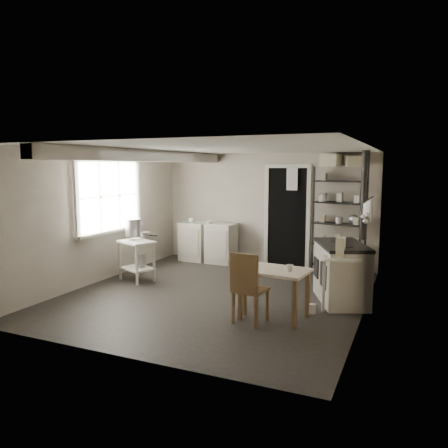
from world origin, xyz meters
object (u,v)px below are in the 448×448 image
at_px(prep_table, 137,259).
at_px(stove, 341,273).
at_px(chair, 251,286).
at_px(flour_sack, 327,264).
at_px(stockpot, 133,227).
at_px(base_cabinets, 208,240).
at_px(shelf_rack, 339,223).
at_px(work_table, 274,291).

relative_size(prep_table, stove, 0.64).
relative_size(stove, chair, 1.20).
bearing_deg(chair, flour_sack, 87.38).
height_order(stockpot, base_cabinets, stockpot).
bearing_deg(shelf_rack, stockpot, -137.95).
xyz_separation_m(stockpot, chair, (2.72, -1.27, -0.45)).
distance_m(chair, flour_sack, 2.81).
xyz_separation_m(base_cabinets, shelf_rack, (2.73, 0.12, 0.49)).
height_order(base_cabinets, chair, chair).
height_order(shelf_rack, chair, shelf_rack).
bearing_deg(shelf_rack, chair, -89.25).
xyz_separation_m(prep_table, shelf_rack, (3.18, 2.09, 0.55)).
xyz_separation_m(shelf_rack, flour_sack, (-0.12, -0.49, -0.71)).
distance_m(stove, chair, 1.67).
bearing_deg(stove, base_cabinets, 127.12).
xyz_separation_m(base_cabinets, work_table, (2.37, -2.86, -0.08)).
bearing_deg(chair, stockpot, 162.12).
bearing_deg(stove, stockpot, 158.59).
xyz_separation_m(shelf_rack, stove, (0.35, -1.88, -0.51)).
distance_m(stockpot, flour_sack, 3.60).
bearing_deg(flour_sack, base_cabinets, 171.94).
distance_m(stockpot, shelf_rack, 3.87).
bearing_deg(prep_table, work_table, -17.49).
distance_m(shelf_rack, flour_sack, 0.87).
bearing_deg(base_cabinets, flour_sack, -7.58).
distance_m(stockpot, chair, 3.04).
xyz_separation_m(stockpot, base_cabinets, (0.59, 1.87, -0.48)).
bearing_deg(flour_sack, chair, -99.68).
xyz_separation_m(stockpot, flour_sack, (3.20, 1.50, -0.70)).
height_order(stove, work_table, stove).
distance_m(base_cabinets, stove, 3.54).
bearing_deg(prep_table, shelf_rack, 33.31).
bearing_deg(base_cabinets, chair, -55.25).
bearing_deg(base_cabinets, stockpot, -107.03).
distance_m(base_cabinets, flour_sack, 2.64).
bearing_deg(flour_sack, work_table, -95.43).
bearing_deg(stockpot, chair, -24.94).
relative_size(stockpot, flour_sack, 0.67).
bearing_deg(prep_table, chair, -24.26).
height_order(base_cabinets, work_table, base_cabinets).
height_order(prep_table, chair, chair).
bearing_deg(flour_sack, stove, -71.35).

